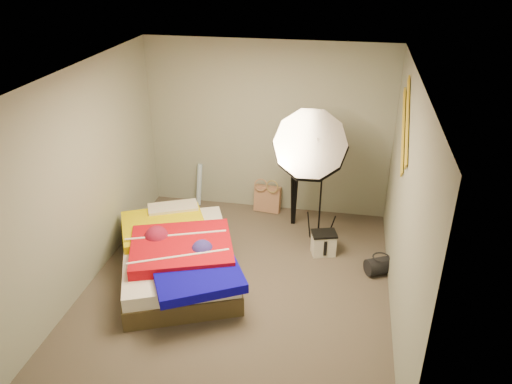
% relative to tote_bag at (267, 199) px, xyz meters
% --- Properties ---
extents(floor, '(4.00, 4.00, 0.00)m').
position_rel_tote_bag_xyz_m(floor, '(-0.03, -1.87, -0.20)').
color(floor, brown).
rests_on(floor, ground).
extents(ceiling, '(4.00, 4.00, 0.00)m').
position_rel_tote_bag_xyz_m(ceiling, '(-0.03, -1.87, 2.30)').
color(ceiling, silver).
rests_on(ceiling, wall_back).
extents(wall_back, '(3.50, 0.00, 3.50)m').
position_rel_tote_bag_xyz_m(wall_back, '(-0.03, 0.13, 1.05)').
color(wall_back, gray).
rests_on(wall_back, floor).
extents(wall_front, '(3.50, 0.00, 3.50)m').
position_rel_tote_bag_xyz_m(wall_front, '(-0.03, -3.87, 1.05)').
color(wall_front, gray).
rests_on(wall_front, floor).
extents(wall_left, '(0.00, 4.00, 4.00)m').
position_rel_tote_bag_xyz_m(wall_left, '(-1.78, -1.87, 1.05)').
color(wall_left, gray).
rests_on(wall_left, floor).
extents(wall_right, '(0.00, 4.00, 4.00)m').
position_rel_tote_bag_xyz_m(wall_right, '(1.72, -1.87, 1.05)').
color(wall_right, gray).
rests_on(wall_right, floor).
extents(tote_bag, '(0.41, 0.22, 0.41)m').
position_rel_tote_bag_xyz_m(tote_bag, '(0.00, 0.00, 0.00)').
color(tote_bag, tan).
rests_on(tote_bag, floor).
extents(wrapping_roll, '(0.12, 0.20, 0.65)m').
position_rel_tote_bag_xyz_m(wrapping_roll, '(-1.06, 0.03, 0.13)').
color(wrapping_roll, '#6698CE').
rests_on(wrapping_roll, floor).
extents(camera_case, '(0.34, 0.28, 0.29)m').
position_rel_tote_bag_xyz_m(camera_case, '(0.91, -1.01, -0.05)').
color(camera_case, silver).
rests_on(camera_case, floor).
extents(duffel_bag, '(0.41, 0.35, 0.21)m').
position_rel_tote_bag_xyz_m(duffel_bag, '(1.62, -1.31, -0.09)').
color(duffel_bag, black).
rests_on(duffel_bag, floor).
extents(wall_stripe_upper, '(0.02, 0.91, 0.78)m').
position_rel_tote_bag_xyz_m(wall_stripe_upper, '(1.70, -1.27, 1.75)').
color(wall_stripe_upper, gold).
rests_on(wall_stripe_upper, wall_right).
extents(wall_stripe_lower, '(0.02, 0.91, 0.78)m').
position_rel_tote_bag_xyz_m(wall_stripe_lower, '(1.70, -1.02, 1.55)').
color(wall_stripe_lower, gold).
rests_on(wall_stripe_lower, wall_right).
extents(bed, '(1.95, 2.19, 0.54)m').
position_rel_tote_bag_xyz_m(bed, '(-0.78, -1.80, 0.07)').
color(bed, '#4C3E25').
rests_on(bed, floor).
extents(photo_umbrella, '(1.13, 0.84, 1.95)m').
position_rel_tote_bag_xyz_m(photo_umbrella, '(0.66, -0.80, 1.21)').
color(photo_umbrella, black).
rests_on(photo_umbrella, floor).
extents(camera_tripod, '(0.09, 0.09, 1.34)m').
position_rel_tote_bag_xyz_m(camera_tripod, '(0.43, -0.31, 0.57)').
color(camera_tripod, black).
rests_on(camera_tripod, floor).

